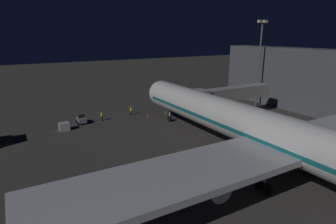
{
  "coord_description": "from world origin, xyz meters",
  "views": [
    {
      "loc": [
        27.55,
        27.61,
        17.07
      ],
      "look_at": [
        3.0,
        -14.92,
        3.5
      ],
      "focal_mm": 30.11,
      "sensor_mm": 36.0,
      "label": 1
    }
  ],
  "objects_px": {
    "ground_crew_by_belt_loader": "(131,110)",
    "traffic_cone_nose_port": "(166,112)",
    "apron_floodlight_mast": "(260,58)",
    "traffic_cone_nose_starboard": "(148,115)",
    "baggage_container_mid_row": "(64,126)",
    "ground_crew_under_port_wing": "(102,116)",
    "jet_bridge": "(225,94)",
    "baggage_tug_spare": "(81,120)",
    "airliner_at_gate": "(287,140)"
  },
  "relations": [
    {
      "from": "ground_crew_by_belt_loader",
      "to": "traffic_cone_nose_port",
      "type": "bearing_deg",
      "value": 157.28
    },
    {
      "from": "apron_floodlight_mast",
      "to": "traffic_cone_nose_starboard",
      "type": "height_order",
      "value": "apron_floodlight_mast"
    },
    {
      "from": "baggage_container_mid_row",
      "to": "ground_crew_under_port_wing",
      "type": "bearing_deg",
      "value": -163.36
    },
    {
      "from": "jet_bridge",
      "to": "traffic_cone_nose_port",
      "type": "height_order",
      "value": "jet_bridge"
    },
    {
      "from": "apron_floodlight_mast",
      "to": "ground_crew_by_belt_loader",
      "type": "distance_m",
      "value": 32.99
    },
    {
      "from": "ground_crew_by_belt_loader",
      "to": "ground_crew_under_port_wing",
      "type": "xyz_separation_m",
      "value": [
        6.87,
        1.04,
        0.01
      ]
    },
    {
      "from": "ground_crew_by_belt_loader",
      "to": "traffic_cone_nose_port",
      "type": "xyz_separation_m",
      "value": [
        -7.06,
        2.96,
        -0.74
      ]
    },
    {
      "from": "apron_floodlight_mast",
      "to": "ground_crew_under_port_wing",
      "type": "relative_size",
      "value": 11.01
    },
    {
      "from": "jet_bridge",
      "to": "apron_floodlight_mast",
      "type": "relative_size",
      "value": 0.98
    },
    {
      "from": "baggage_tug_spare",
      "to": "ground_crew_by_belt_loader",
      "type": "distance_m",
      "value": 10.95
    },
    {
      "from": "baggage_container_mid_row",
      "to": "airliner_at_gate",
      "type": "bearing_deg",
      "value": 121.15
    },
    {
      "from": "airliner_at_gate",
      "to": "apron_floodlight_mast",
      "type": "relative_size",
      "value": 3.31
    },
    {
      "from": "jet_bridge",
      "to": "baggage_tug_spare",
      "type": "relative_size",
      "value": 7.7
    },
    {
      "from": "traffic_cone_nose_port",
      "to": "ground_crew_under_port_wing",
      "type": "bearing_deg",
      "value": -7.83
    },
    {
      "from": "baggage_tug_spare",
      "to": "baggage_container_mid_row",
      "type": "height_order",
      "value": "baggage_tug_spare"
    },
    {
      "from": "airliner_at_gate",
      "to": "jet_bridge",
      "type": "relative_size",
      "value": 3.4
    },
    {
      "from": "jet_bridge",
      "to": "baggage_tug_spare",
      "type": "height_order",
      "value": "jet_bridge"
    },
    {
      "from": "apron_floodlight_mast",
      "to": "traffic_cone_nose_starboard",
      "type": "relative_size",
      "value": 36.83
    },
    {
      "from": "airliner_at_gate",
      "to": "traffic_cone_nose_starboard",
      "type": "bearing_deg",
      "value": -86.15
    },
    {
      "from": "ground_crew_by_belt_loader",
      "to": "ground_crew_under_port_wing",
      "type": "height_order",
      "value": "ground_crew_under_port_wing"
    },
    {
      "from": "baggage_container_mid_row",
      "to": "traffic_cone_nose_starboard",
      "type": "height_order",
      "value": "baggage_container_mid_row"
    },
    {
      "from": "baggage_tug_spare",
      "to": "ground_crew_under_port_wing",
      "type": "relative_size",
      "value": 1.4
    },
    {
      "from": "baggage_container_mid_row",
      "to": "traffic_cone_nose_port",
      "type": "relative_size",
      "value": 3.28
    },
    {
      "from": "ground_crew_under_port_wing",
      "to": "traffic_cone_nose_port",
      "type": "bearing_deg",
      "value": 172.17
    },
    {
      "from": "jet_bridge",
      "to": "ground_crew_by_belt_loader",
      "type": "height_order",
      "value": "jet_bridge"
    },
    {
      "from": "baggage_tug_spare",
      "to": "ground_crew_under_port_wing",
      "type": "distance_m",
      "value": 4.06
    },
    {
      "from": "ground_crew_under_port_wing",
      "to": "airliner_at_gate",
      "type": "bearing_deg",
      "value": 108.72
    },
    {
      "from": "airliner_at_gate",
      "to": "ground_crew_under_port_wing",
      "type": "distance_m",
      "value": 36.8
    },
    {
      "from": "airliner_at_gate",
      "to": "apron_floodlight_mast",
      "type": "bearing_deg",
      "value": -132.03
    },
    {
      "from": "traffic_cone_nose_port",
      "to": "apron_floodlight_mast",
      "type": "bearing_deg",
      "value": 169.24
    },
    {
      "from": "jet_bridge",
      "to": "ground_crew_under_port_wing",
      "type": "bearing_deg",
      "value": -27.13
    },
    {
      "from": "baggage_container_mid_row",
      "to": "traffic_cone_nose_port",
      "type": "distance_m",
      "value": 21.74
    },
    {
      "from": "airliner_at_gate",
      "to": "traffic_cone_nose_port",
      "type": "xyz_separation_m",
      "value": [
        -2.2,
        -32.72,
        -4.84
      ]
    },
    {
      "from": "traffic_cone_nose_starboard",
      "to": "jet_bridge",
      "type": "bearing_deg",
      "value": 143.45
    },
    {
      "from": "baggage_tug_spare",
      "to": "jet_bridge",
      "type": "bearing_deg",
      "value": 156.19
    },
    {
      "from": "ground_crew_by_belt_loader",
      "to": "jet_bridge",
      "type": "bearing_deg",
      "value": 141.19
    },
    {
      "from": "jet_bridge",
      "to": "apron_floodlight_mast",
      "type": "xyz_separation_m",
      "value": [
        -14.74,
        -5.18,
        6.36
      ]
    },
    {
      "from": "baggage_tug_spare",
      "to": "traffic_cone_nose_port",
      "type": "distance_m",
      "value": 18.11
    },
    {
      "from": "apron_floodlight_mast",
      "to": "ground_crew_by_belt_loader",
      "type": "bearing_deg",
      "value": -13.67
    },
    {
      "from": "apron_floodlight_mast",
      "to": "baggage_container_mid_row",
      "type": "height_order",
      "value": "apron_floodlight_mast"
    },
    {
      "from": "jet_bridge",
      "to": "traffic_cone_nose_port",
      "type": "bearing_deg",
      "value": -48.3
    },
    {
      "from": "airliner_at_gate",
      "to": "ground_crew_by_belt_loader",
      "type": "relative_size",
      "value": 36.63
    },
    {
      "from": "airliner_at_gate",
      "to": "baggage_container_mid_row",
      "type": "bearing_deg",
      "value": -58.85
    },
    {
      "from": "ground_crew_under_port_wing",
      "to": "traffic_cone_nose_port",
      "type": "distance_m",
      "value": 14.09
    },
    {
      "from": "baggage_container_mid_row",
      "to": "ground_crew_under_port_wing",
      "type": "distance_m",
      "value": 8.14
    },
    {
      "from": "airliner_at_gate",
      "to": "baggage_tug_spare",
      "type": "distance_m",
      "value": 38.48
    },
    {
      "from": "baggage_container_mid_row",
      "to": "traffic_cone_nose_starboard",
      "type": "bearing_deg",
      "value": -178.64
    },
    {
      "from": "apron_floodlight_mast",
      "to": "traffic_cone_nose_port",
      "type": "bearing_deg",
      "value": -10.76
    },
    {
      "from": "jet_bridge",
      "to": "apron_floodlight_mast",
      "type": "bearing_deg",
      "value": -160.62
    },
    {
      "from": "airliner_at_gate",
      "to": "traffic_cone_nose_starboard",
      "type": "xyz_separation_m",
      "value": [
        2.2,
        -32.72,
        -4.84
      ]
    }
  ]
}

